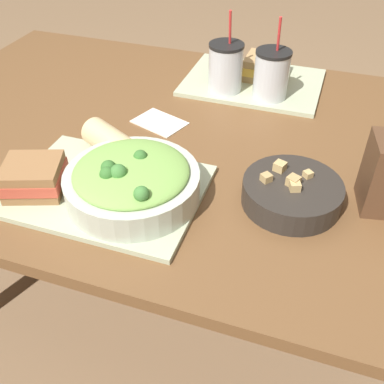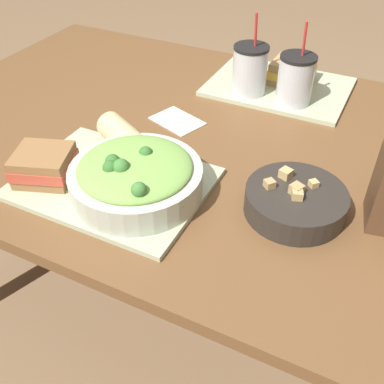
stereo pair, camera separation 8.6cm
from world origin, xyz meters
name	(u,v)px [view 1 (the left image)]	position (x,y,z in m)	size (l,w,h in m)	color
ground_plane	(176,303)	(0.00, 0.00, 0.00)	(12.00, 12.00, 0.00)	#846647
dining_table	(171,156)	(0.00, 0.00, 0.63)	(1.49, 1.01, 0.71)	brown
tray_near	(107,190)	(-0.04, -0.27, 0.72)	(0.40, 0.30, 0.01)	#B2BC99
tray_far	(253,82)	(0.14, 0.33, 0.72)	(0.40, 0.30, 0.01)	#B2BC99
salad_bowl	(132,180)	(0.03, -0.28, 0.76)	(0.27, 0.27, 0.10)	beige
soup_bowl	(292,192)	(0.33, -0.18, 0.74)	(0.20, 0.20, 0.07)	#2D2823
sandwich_near	(34,177)	(-0.17, -0.32, 0.75)	(0.15, 0.14, 0.06)	olive
baguette_near	(114,144)	(-0.07, -0.16, 0.75)	(0.17, 0.13, 0.07)	#DBBC84
sandwich_far	(265,67)	(0.17, 0.36, 0.75)	(0.12, 0.12, 0.06)	tan
drink_cup_dark	(225,69)	(0.08, 0.24, 0.79)	(0.10, 0.10, 0.22)	silver
drink_cup_red	(271,76)	(0.20, 0.24, 0.78)	(0.10, 0.10, 0.22)	silver
napkin_folded	(160,122)	(-0.04, 0.03, 0.71)	(0.15, 0.13, 0.00)	silver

